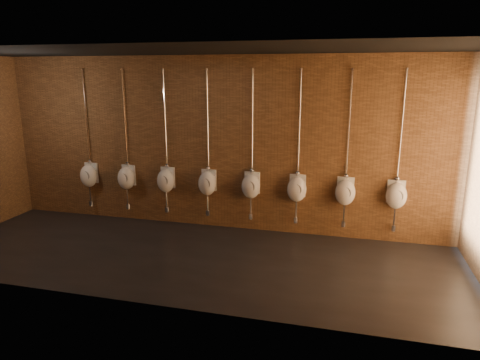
% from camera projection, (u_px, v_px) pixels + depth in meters
% --- Properties ---
extents(ground, '(8.50, 8.50, 0.00)m').
position_uv_depth(ground, '(191.00, 257.00, 6.88)').
color(ground, black).
rests_on(ground, ground).
extents(room_shell, '(8.54, 3.04, 3.22)m').
position_uv_depth(room_shell, '(188.00, 133.00, 6.40)').
color(room_shell, black).
rests_on(room_shell, ground).
extents(urinal_0, '(0.38, 0.34, 2.71)m').
position_uv_depth(urinal_0, '(89.00, 175.00, 8.61)').
color(urinal_0, white).
rests_on(urinal_0, ground).
extents(urinal_1, '(0.38, 0.34, 2.71)m').
position_uv_depth(urinal_1, '(126.00, 177.00, 8.41)').
color(urinal_1, white).
rests_on(urinal_1, ground).
extents(urinal_2, '(0.38, 0.34, 2.71)m').
position_uv_depth(urinal_2, '(166.00, 180.00, 8.21)').
color(urinal_2, white).
rests_on(urinal_2, ground).
extents(urinal_3, '(0.38, 0.34, 2.71)m').
position_uv_depth(urinal_3, '(207.00, 182.00, 8.01)').
color(urinal_3, white).
rests_on(urinal_3, ground).
extents(urinal_4, '(0.38, 0.34, 2.71)m').
position_uv_depth(urinal_4, '(251.00, 185.00, 7.81)').
color(urinal_4, white).
rests_on(urinal_4, ground).
extents(urinal_5, '(0.38, 0.34, 2.71)m').
position_uv_depth(urinal_5, '(297.00, 188.00, 7.61)').
color(urinal_5, white).
rests_on(urinal_5, ground).
extents(urinal_6, '(0.38, 0.34, 2.71)m').
position_uv_depth(urinal_6, '(345.00, 191.00, 7.41)').
color(urinal_6, white).
rests_on(urinal_6, ground).
extents(urinal_7, '(0.38, 0.34, 2.71)m').
position_uv_depth(urinal_7, '(396.00, 195.00, 7.21)').
color(urinal_7, white).
rests_on(urinal_7, ground).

